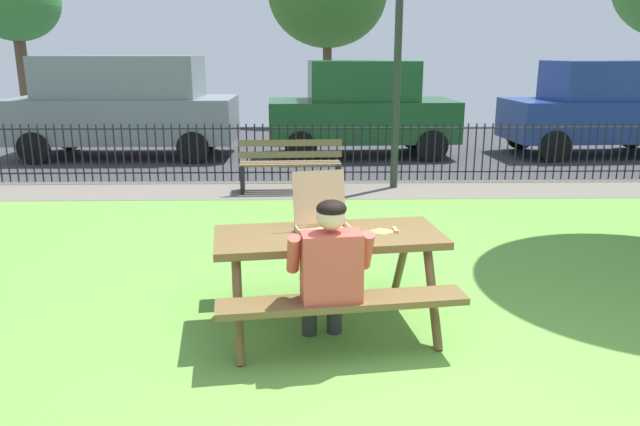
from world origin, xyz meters
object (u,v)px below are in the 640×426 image
at_px(picnic_table_foreground, 329,254).
at_px(far_tree_left, 15,2).
at_px(pizza_box_open, 324,223).
at_px(park_bench_center, 290,166).
at_px(parked_car_left, 362,108).
at_px(adult_at_table, 329,269).
at_px(parked_car_far_left, 124,104).
at_px(pizza_slice_on_table, 384,230).
at_px(lamp_post_walkway, 399,26).
at_px(parked_car_center, 600,108).

bearing_deg(picnic_table_foreground, far_tree_left, 121.07).
relative_size(pizza_box_open, park_bench_center, 0.35).
xyz_separation_m(picnic_table_foreground, parked_car_left, (0.99, 8.23, 0.41)).
bearing_deg(adult_at_table, parked_car_far_left, 114.48).
relative_size(pizza_slice_on_table, far_tree_left, 0.05).
relative_size(adult_at_table, lamp_post_walkway, 0.29).
relative_size(picnic_table_foreground, parked_car_center, 0.50).
bearing_deg(pizza_slice_on_table, adult_at_table, -129.61).
xyz_separation_m(park_bench_center, lamp_post_walkway, (1.69, 0.27, 2.12)).
distance_m(picnic_table_foreground, adult_at_table, 0.51).
distance_m(park_bench_center, parked_car_far_left, 4.98).
xyz_separation_m(parked_car_far_left, far_tree_left, (-5.20, 7.04, 2.55)).
relative_size(picnic_table_foreground, adult_at_table, 1.67).
height_order(picnic_table_foreground, pizza_slice_on_table, pizza_slice_on_table).
bearing_deg(park_bench_center, adult_at_table, -85.50).
bearing_deg(pizza_slice_on_table, parked_car_center, 55.45).
height_order(parked_car_left, parked_car_center, same).
bearing_deg(pizza_box_open, adult_at_table, -87.39).
bearing_deg(far_tree_left, picnic_table_foreground, -58.93).
bearing_deg(parked_car_center, lamp_post_walkway, -146.89).
distance_m(picnic_table_foreground, far_tree_left, 18.08).
relative_size(picnic_table_foreground, pizza_slice_on_table, 8.19).
height_order(adult_at_table, far_tree_left, far_tree_left).
bearing_deg(pizza_box_open, parked_car_left, 82.86).
bearing_deg(parked_car_center, picnic_table_foreground, -126.45).
bearing_deg(parked_car_left, far_tree_left, 145.38).
bearing_deg(parked_car_far_left, parked_car_left, 0.00).
distance_m(adult_at_table, parked_car_far_left, 9.61).
xyz_separation_m(adult_at_table, lamp_post_walkway, (1.27, 5.59, 1.88)).
bearing_deg(parked_car_far_left, park_bench_center, -43.79).
bearing_deg(parked_car_far_left, lamp_post_walkway, -30.94).
bearing_deg(parked_car_center, far_tree_left, 155.27).
bearing_deg(pizza_slice_on_table, park_bench_center, 100.54).
xyz_separation_m(parked_car_center, far_tree_left, (-15.27, 7.04, 2.64)).
bearing_deg(park_bench_center, parked_car_center, 27.66).
xyz_separation_m(adult_at_table, parked_car_left, (1.01, 8.74, 0.35)).
relative_size(picnic_table_foreground, park_bench_center, 1.23).
distance_m(picnic_table_foreground, parked_car_far_left, 9.16).
xyz_separation_m(picnic_table_foreground, parked_car_far_left, (-3.99, 8.23, 0.50)).
bearing_deg(adult_at_table, picnic_table_foreground, 88.28).
xyz_separation_m(picnic_table_foreground, far_tree_left, (-9.20, 15.26, 3.05)).
xyz_separation_m(pizza_slice_on_table, park_bench_center, (-0.89, 4.76, -0.36)).
xyz_separation_m(pizza_slice_on_table, parked_car_far_left, (-4.44, 8.17, 0.32)).
bearing_deg(parked_car_left, adult_at_table, -96.59).
relative_size(picnic_table_foreground, lamp_post_walkway, 0.47).
relative_size(pizza_box_open, lamp_post_walkway, 0.14).
bearing_deg(far_tree_left, adult_at_table, -59.80).
xyz_separation_m(lamp_post_walkway, parked_car_center, (4.82, 3.15, -1.53)).
bearing_deg(adult_at_table, far_tree_left, 120.20).
height_order(adult_at_table, lamp_post_walkway, lamp_post_walkway).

